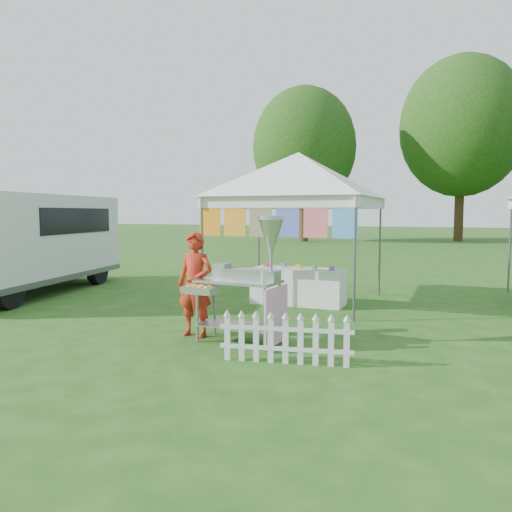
% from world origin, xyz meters
% --- Properties ---
extents(ground, '(120.00, 120.00, 0.00)m').
position_xyz_m(ground, '(0.00, 0.00, 0.00)').
color(ground, '#214A15').
rests_on(ground, ground).
extents(canopy_main, '(4.24, 4.24, 3.45)m').
position_xyz_m(canopy_main, '(0.00, 3.49, 2.99)').
color(canopy_main, '#59595E').
rests_on(canopy_main, ground).
extents(tree_left, '(6.40, 6.40, 9.53)m').
position_xyz_m(tree_left, '(-6.00, 24.00, 5.83)').
color(tree_left, '#3C2A16').
rests_on(tree_left, ground).
extents(tree_mid, '(7.60, 7.60, 11.52)m').
position_xyz_m(tree_mid, '(3.00, 28.00, 7.14)').
color(tree_mid, '#3C2A16').
rests_on(tree_mid, ground).
extents(donut_cart, '(1.32, 0.82, 1.77)m').
position_xyz_m(donut_cart, '(0.37, 0.11, 1.04)').
color(donut_cart, gray).
rests_on(donut_cart, ground).
extents(vendor, '(0.57, 0.38, 1.53)m').
position_xyz_m(vendor, '(-0.53, 0.21, 0.76)').
color(vendor, '#A32714').
rests_on(vendor, ground).
extents(cargo_van, '(3.09, 5.59, 2.20)m').
position_xyz_m(cargo_van, '(-6.03, 2.29, 1.18)').
color(cargo_van, silver).
rests_on(cargo_van, ground).
extents(picket_fence, '(1.60, 0.31, 0.56)m').
position_xyz_m(picket_fence, '(1.12, -0.57, 0.29)').
color(picket_fence, silver).
rests_on(picket_fence, ground).
extents(display_table, '(1.80, 0.70, 0.71)m').
position_xyz_m(display_table, '(0.09, 3.25, 0.35)').
color(display_table, white).
rests_on(display_table, ground).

